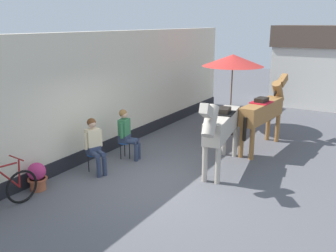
{
  "coord_description": "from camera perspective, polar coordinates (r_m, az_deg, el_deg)",
  "views": [
    {
      "loc": [
        4.29,
        -6.59,
        3.64
      ],
      "look_at": [
        -0.4,
        1.2,
        1.05
      ],
      "focal_mm": 39.15,
      "sensor_mm": 36.0,
      "label": 1
    }
  ],
  "objects": [
    {
      "name": "seated_visitor_near",
      "position": [
        9.18,
        -11.42,
        -2.6
      ],
      "size": [
        0.61,
        0.49,
        1.39
      ],
      "color": "#194C99",
      "rests_on": "ground_plane"
    },
    {
      "name": "distant_cottage",
      "position": [
        17.75,
        21.8,
        8.83
      ],
      "size": [
        3.4,
        2.6,
        3.5
      ],
      "color": "silver",
      "rests_on": "ground_plane"
    },
    {
      "name": "saddled_horse_far",
      "position": [
        11.05,
        14.7,
        2.4
      ],
      "size": [
        0.64,
        3.0,
        2.06
      ],
      "color": "#9E6B38",
      "rests_on": "ground_plane"
    },
    {
      "name": "seated_visitor_far",
      "position": [
        9.98,
        -6.49,
        -0.87
      ],
      "size": [
        0.61,
        0.48,
        1.39
      ],
      "color": "#194C99",
      "rests_on": "ground_plane"
    },
    {
      "name": "spare_stool_white",
      "position": [
        11.88,
        7.24,
        -0.05
      ],
      "size": [
        0.32,
        0.32,
        0.46
      ],
      "color": "white",
      "rests_on": "ground_plane"
    },
    {
      "name": "cafe_parasol",
      "position": [
        12.87,
        10.07,
        9.96
      ],
      "size": [
        2.1,
        2.1,
        2.58
      ],
      "color": "black",
      "rests_on": "ground_plane"
    },
    {
      "name": "ground_plane",
      "position": [
        11.12,
        6.58,
        -3.32
      ],
      "size": [
        40.0,
        40.0,
        0.0
      ],
      "primitive_type": "plane",
      "color": "#56565B"
    },
    {
      "name": "saddled_horse_near",
      "position": [
        9.17,
        8.28,
        0.02
      ],
      "size": [
        0.79,
        2.98,
        2.06
      ],
      "color": "#B2A899",
      "rests_on": "ground_plane"
    },
    {
      "name": "pub_facade_wall",
      "position": [
        10.8,
        -9.0,
        4.48
      ],
      "size": [
        0.34,
        14.0,
        3.4
      ],
      "color": "beige",
      "rests_on": "ground_plane"
    },
    {
      "name": "flower_planter_near",
      "position": [
        8.73,
        -19.71,
        -7.33
      ],
      "size": [
        0.43,
        0.43,
        0.64
      ],
      "color": "#A85638",
      "rests_on": "ground_plane"
    }
  ]
}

